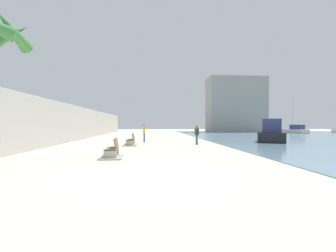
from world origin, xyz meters
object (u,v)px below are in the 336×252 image
(person_standing, at_px, (197,134))
(boat_far_right, at_px, (272,133))
(bench_near, at_px, (112,153))
(bench_far, at_px, (131,142))
(person_walking, at_px, (144,132))
(boat_distant, at_px, (294,130))

(person_standing, distance_m, boat_far_right, 8.94)
(bench_near, relative_size, bench_far, 1.02)
(bench_far, xyz_separation_m, person_walking, (0.98, 3.38, 0.75))
(bench_near, relative_size, person_standing, 1.36)
(boat_far_right, bearing_deg, person_standing, -155.45)
(person_walking, bearing_deg, boat_distant, 39.00)
(bench_far, distance_m, boat_far_right, 14.06)
(boat_distant, xyz_separation_m, boat_far_right, (-14.48, -21.18, 0.17))
(boat_distant, bearing_deg, bench_near, -130.89)
(bench_near, bearing_deg, bench_far, 87.39)
(bench_far, bearing_deg, person_walking, 73.84)
(bench_near, height_order, boat_far_right, boat_far_right)
(bench_near, bearing_deg, person_standing, 53.86)
(person_walking, distance_m, boat_distant, 34.69)
(boat_far_right, bearing_deg, bench_near, -140.25)
(boat_distant, bearing_deg, person_walking, -141.00)
(bench_near, distance_m, boat_distant, 43.21)
(person_walking, distance_m, person_standing, 5.33)
(boat_distant, bearing_deg, boat_far_right, -124.35)
(bench_far, distance_m, boat_distant, 37.63)
(bench_far, distance_m, person_walking, 3.60)
(bench_near, bearing_deg, boat_far_right, 39.75)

